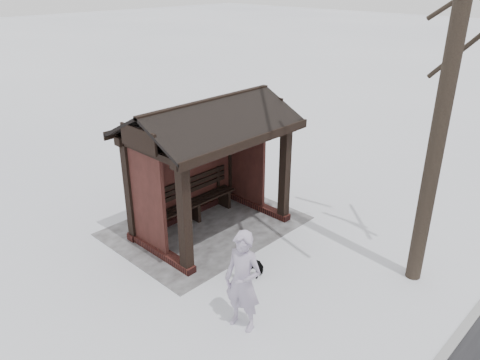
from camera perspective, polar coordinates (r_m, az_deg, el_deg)
name	(u,v)px	position (r m, az deg, el deg)	size (l,w,h in m)	color
ground	(212,229)	(10.98, -3.44, -5.99)	(120.00, 120.00, 0.00)	white
kerb	(448,350)	(8.55, 24.02, -18.40)	(120.00, 0.15, 0.06)	gray
trampled_patch	(206,226)	(11.10, -4.14, -5.59)	(4.20, 3.20, 0.02)	gray
bus_shelter	(205,140)	(10.18, -4.34, 4.93)	(3.60, 2.40, 3.09)	#371514
pedestrian	(243,281)	(7.75, 0.37, -12.27)	(0.66, 0.43, 1.80)	#A99CB7
dog	(248,266)	(9.24, 0.92, -10.43)	(0.28, 0.62, 0.52)	black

